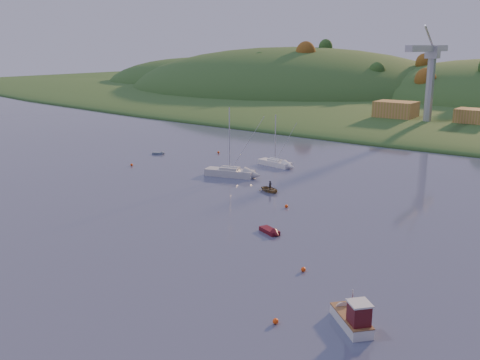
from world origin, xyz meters
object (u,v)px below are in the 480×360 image
Objects in this scene: sailboat_near at (230,172)px; grey_dinghy at (160,153)px; sailboat_far at (275,162)px; canoe at (270,189)px; fishing_boat at (350,315)px; red_tender at (273,232)px.

grey_dinghy is at bearing 148.53° from sailboat_near.
sailboat_far reaches higher than canoe.
fishing_boat is 60.53m from sailboat_far.
sailboat_near reaches higher than canoe.
sailboat_far is at bearing -15.74° from grey_dinghy.
sailboat_far is 2.64× the size of red_tender.
sailboat_near is 4.22× the size of grey_dinghy.
red_tender is (11.25, -16.27, -0.13)m from canoe.
canoe is (9.83, -16.31, -0.28)m from sailboat_far.
sailboat_near is at bearing 160.74° from red_tender.
sailboat_far is at bearing -9.69° from fishing_boat.
fishing_boat is 1.49× the size of red_tender.
sailboat_near is 24.95m from grey_dinghy.
canoe is at bearing -36.71° from sailboat_near.
sailboat_near reaches higher than sailboat_far.
sailboat_far is (-38.28, 46.89, -0.16)m from fishing_boat.
sailboat_far is at bearing 65.32° from sailboat_near.
canoe is (11.64, -4.40, -0.40)m from sailboat_near.
fishing_boat is 0.57× the size of sailboat_far.
sailboat_near is at bearing -0.02° from fishing_boat.
red_tender reaches higher than grey_dinghy.
canoe is at bearing -50.32° from sailboat_far.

